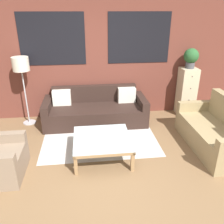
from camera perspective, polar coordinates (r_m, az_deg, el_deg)
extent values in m
plane|color=brown|center=(3.86, -0.81, -15.05)|extent=(16.00, 16.00, 0.00)
cube|color=brown|center=(5.53, -3.65, 13.13)|extent=(8.40, 0.08, 2.80)
cube|color=black|center=(5.46, -14.18, 16.60)|extent=(1.40, 0.01, 1.10)
cube|color=black|center=(5.56, 6.55, 17.26)|extent=(1.40, 0.01, 1.10)
cube|color=#BCB7B2|center=(4.82, -2.94, -6.36)|extent=(2.24, 1.56, 0.00)
cube|color=black|center=(5.30, -3.91, -1.02)|extent=(1.94, 0.72, 0.40)
cube|color=black|center=(5.63, -4.22, 2.61)|extent=(1.94, 0.16, 0.78)
cube|color=black|center=(5.40, -15.17, -0.32)|extent=(0.16, 0.88, 0.58)
cube|color=black|center=(5.48, 7.03, 0.74)|extent=(0.16, 0.88, 0.58)
cube|color=silver|center=(5.44, -12.00, 3.39)|extent=(0.40, 0.16, 0.34)
cube|color=beige|center=(5.50, 3.55, 4.09)|extent=(0.40, 0.16, 0.34)
cube|color=#99845B|center=(4.78, 22.21, -5.66)|extent=(0.64, 1.42, 0.42)
cube|color=#99845B|center=(5.39, 19.36, -0.69)|extent=(0.80, 0.14, 0.62)
cube|color=#84705B|center=(4.13, -24.89, -11.24)|extent=(0.64, 0.54, 0.40)
cube|color=#84705B|center=(4.38, -24.84, -7.86)|extent=(0.80, 0.14, 0.56)
cube|color=silver|center=(4.09, -2.41, -6.34)|extent=(0.97, 0.97, 0.01)
cube|color=#99754C|center=(3.72, -1.82, -10.30)|extent=(0.97, 0.05, 0.05)
cube|color=#99754C|center=(4.51, -2.88, -3.76)|extent=(0.97, 0.05, 0.05)
cube|color=#99754C|center=(4.10, -8.88, -7.03)|extent=(0.05, 0.97, 0.05)
cube|color=#99754C|center=(4.16, 3.98, -6.32)|extent=(0.05, 0.97, 0.05)
cube|color=#99754C|center=(3.81, -8.70, -12.48)|extent=(0.05, 0.05, 0.36)
cube|color=#99754C|center=(3.87, 4.96, -11.63)|extent=(0.06, 0.05, 0.36)
cube|color=#99754C|center=(4.57, -8.47, -5.83)|extent=(0.05, 0.06, 0.36)
cube|color=#99754C|center=(4.62, 2.76, -5.24)|extent=(0.06, 0.06, 0.36)
cylinder|color=#B2B2B7|center=(5.76, -19.20, -2.35)|extent=(0.28, 0.28, 0.02)
cylinder|color=#B2B2B7|center=(5.53, -20.03, 3.29)|extent=(0.03, 0.03, 1.19)
cylinder|color=beige|center=(5.34, -21.15, 10.74)|extent=(0.34, 0.34, 0.29)
cube|color=#C6B793|center=(5.99, 17.47, 4.70)|extent=(0.38, 0.38, 1.14)
sphere|color=#38332D|center=(5.70, 18.77, 8.10)|extent=(0.02, 0.02, 0.02)
sphere|color=#38332D|center=(5.78, 18.40, 5.39)|extent=(0.02, 0.02, 0.02)
sphere|color=#38332D|center=(5.87, 18.04, 2.75)|extent=(0.02, 0.02, 0.02)
sphere|color=#38332D|center=(5.97, 17.70, 0.20)|extent=(0.02, 0.02, 0.02)
cylinder|color=#47474C|center=(5.83, 18.25, 10.65)|extent=(0.20, 0.20, 0.14)
sphere|color=#285B2D|center=(5.79, 18.52, 12.70)|extent=(0.34, 0.34, 0.34)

